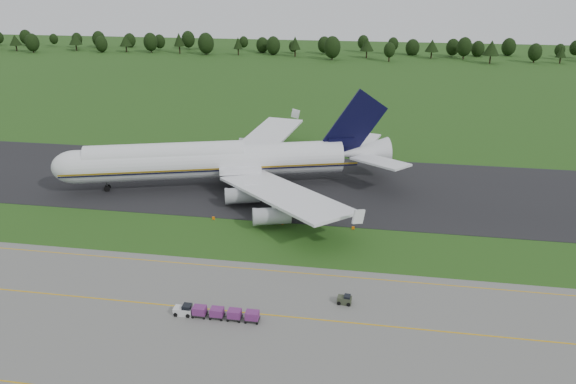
% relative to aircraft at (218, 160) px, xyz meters
% --- Properties ---
extents(ground, '(600.00, 600.00, 0.00)m').
position_rel_aircraft_xyz_m(ground, '(14.18, -24.92, -5.86)').
color(ground, '#204615').
rests_on(ground, ground).
extents(apron, '(300.00, 52.00, 0.06)m').
position_rel_aircraft_xyz_m(apron, '(14.18, -58.92, -5.83)').
color(apron, slate).
rests_on(apron, ground).
extents(taxiway, '(300.00, 40.00, 0.08)m').
position_rel_aircraft_xyz_m(taxiway, '(14.18, 3.08, -5.82)').
color(taxiway, black).
rests_on(taxiway, ground).
extents(apron_markings, '(300.00, 30.20, 0.01)m').
position_rel_aircraft_xyz_m(apron_markings, '(14.18, -51.90, -5.80)').
color(apron_markings, '#D19C0C').
rests_on(apron_markings, apron).
extents(tree_line, '(524.63, 22.35, 11.70)m').
position_rel_aircraft_xyz_m(tree_line, '(20.10, 195.51, 0.39)').
color(tree_line, black).
rests_on(tree_line, ground).
extents(aircraft, '(72.78, 68.18, 20.53)m').
position_rel_aircraft_xyz_m(aircraft, '(0.00, 0.00, 0.00)').
color(aircraft, white).
rests_on(aircraft, ground).
extents(baggage_train, '(11.90, 1.52, 1.46)m').
position_rel_aircraft_xyz_m(baggage_train, '(13.33, -48.71, -5.03)').
color(baggage_train, silver).
rests_on(baggage_train, apron).
extents(utility_cart, '(2.03, 1.36, 1.07)m').
position_rel_aircraft_xyz_m(utility_cart, '(30.36, -42.38, -5.28)').
color(utility_cart, '#323927').
rests_on(utility_cart, apron).
extents(edge_markers, '(26.81, 0.30, 0.60)m').
position_rel_aircraft_xyz_m(edge_markers, '(17.05, -17.62, -5.59)').
color(edge_markers, orange).
rests_on(edge_markers, ground).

